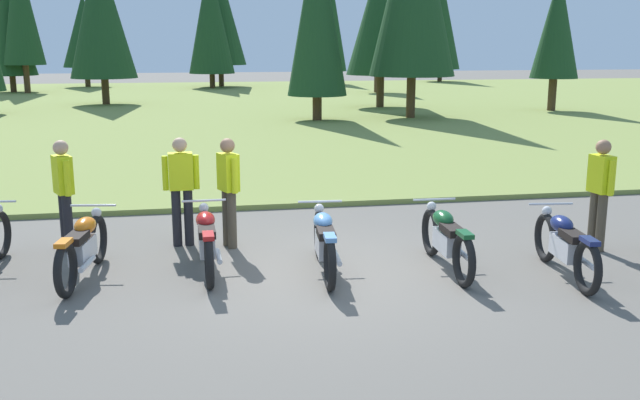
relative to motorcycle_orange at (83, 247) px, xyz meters
The scene contains 12 objects.
ground_plane 3.25m from the motorcycle_orange, ahead, with size 140.00×140.00×0.00m, color #605B54.
grass_moorland 25.75m from the motorcycle_orange, 82.87° to the left, with size 80.00×44.00×0.10m, color olive.
forest_treeline 32.46m from the motorcycle_orange, 85.00° to the left, with size 41.25×29.88×9.23m.
motorcycle_orange is the anchor object (origin of this frame).
motorcycle_red 1.61m from the motorcycle_orange, ahead, with size 0.62×2.10×0.88m.
motorcycle_sky_blue 3.18m from the motorcycle_orange, ahead, with size 0.62×2.10×0.88m.
motorcycle_british_green 4.85m from the motorcycle_orange, ahead, with size 0.62×2.10×0.88m.
motorcycle_navy 6.36m from the motorcycle_orange, ahead, with size 0.62×2.10×0.88m.
rider_near_row_end 1.55m from the motorcycle_orange, 106.65° to the left, with size 0.35×0.51×1.67m.
rider_with_back_turned 1.95m from the motorcycle_orange, 47.04° to the left, with size 0.55×0.23×1.67m.
rider_checking_bike 7.41m from the motorcycle_orange, ahead, with size 0.26×0.55×1.67m.
rider_in_hivis_vest 2.36m from the motorcycle_orange, 30.64° to the left, with size 0.33×0.52×1.67m.
Camera 1 is at (-1.77, -8.98, 3.04)m, focal length 40.03 mm.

